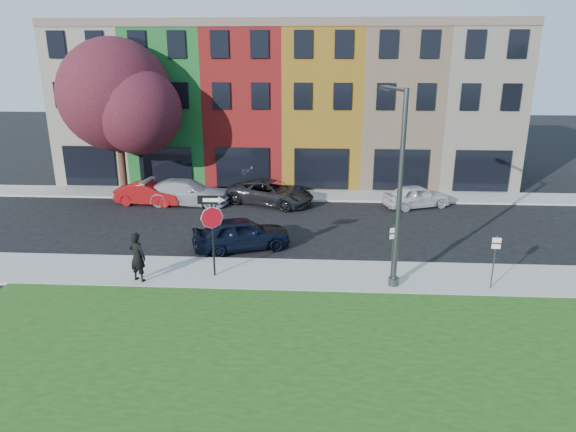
# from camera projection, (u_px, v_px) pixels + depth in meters

# --- Properties ---
(ground) EXTENTS (120.00, 120.00, 0.00)m
(ground) POSITION_uv_depth(u_px,v_px,m) (321.00, 313.00, 17.60)
(ground) COLOR black
(ground) RESTS_ON ground
(sidewalk_near) EXTENTS (40.00, 3.00, 0.12)m
(sidewalk_near) POSITION_uv_depth(u_px,v_px,m) (371.00, 277.00, 20.32)
(sidewalk_near) COLOR gray
(sidewalk_near) RESTS_ON ground
(sidewalk_far) EXTENTS (40.00, 2.40, 0.12)m
(sidewalk_far) POSITION_uv_depth(u_px,v_px,m) (273.00, 195.00, 32.01)
(sidewalk_far) COLOR gray
(sidewalk_far) RESTS_ON ground
(rowhouse_block) EXTENTS (30.00, 10.12, 10.00)m
(rowhouse_block) POSITION_uv_depth(u_px,v_px,m) (287.00, 105.00, 36.35)
(rowhouse_block) COLOR beige
(rowhouse_block) RESTS_ON ground
(stop_sign) EXTENTS (1.05, 0.11, 3.28)m
(stop_sign) POSITION_uv_depth(u_px,v_px,m) (212.00, 219.00, 19.60)
(stop_sign) COLOR black
(stop_sign) RESTS_ON sidewalk_near
(man) EXTENTS (1.05, 0.98, 1.96)m
(man) POSITION_uv_depth(u_px,v_px,m) (137.00, 257.00, 19.57)
(man) COLOR black
(man) RESTS_ON sidewalk_near
(sedan_near) EXTENTS (4.59, 5.52, 1.49)m
(sedan_near) POSITION_uv_depth(u_px,v_px,m) (241.00, 234.00, 23.12)
(sedan_near) COLOR black
(sedan_near) RESTS_ON ground
(parked_car_red) EXTENTS (2.01, 4.16, 1.30)m
(parked_car_red) POSITION_uv_depth(u_px,v_px,m) (150.00, 194.00, 30.03)
(parked_car_red) COLOR maroon
(parked_car_red) RESTS_ON ground
(parked_car_silver) EXTENTS (2.55, 5.22, 1.46)m
(parked_car_silver) POSITION_uv_depth(u_px,v_px,m) (187.00, 192.00, 30.04)
(parked_car_silver) COLOR #A8A7AC
(parked_car_silver) RESTS_ON ground
(parked_car_dark) EXTENTS (5.93, 6.74, 1.41)m
(parked_car_dark) POSITION_uv_depth(u_px,v_px,m) (271.00, 192.00, 30.04)
(parked_car_dark) COLOR black
(parked_car_dark) RESTS_ON ground
(parked_car_white) EXTENTS (4.08, 4.88, 1.32)m
(parked_car_white) POSITION_uv_depth(u_px,v_px,m) (417.00, 196.00, 29.47)
(parked_car_white) COLOR silver
(parked_car_white) RESTS_ON ground
(street_lamp) EXTENTS (0.87, 2.54, 7.30)m
(street_lamp) POSITION_uv_depth(u_px,v_px,m) (397.00, 190.00, 18.56)
(street_lamp) COLOR #404345
(street_lamp) RESTS_ON sidewalk_near
(parking_sign_a) EXTENTS (0.31, 0.15, 2.41)m
(parking_sign_a) POSITION_uv_depth(u_px,v_px,m) (393.00, 248.00, 19.08)
(parking_sign_a) COLOR #404345
(parking_sign_a) RESTS_ON sidewalk_near
(parking_sign_b) EXTENTS (0.32, 0.08, 2.09)m
(parking_sign_b) POSITION_uv_depth(u_px,v_px,m) (495.00, 255.00, 18.82)
(parking_sign_b) COLOR #404345
(parking_sign_b) RESTS_ON sidewalk_near
(tree_purple) EXTENTS (7.96, 6.96, 9.33)m
(tree_purple) POSITION_uv_depth(u_px,v_px,m) (118.00, 98.00, 30.42)
(tree_purple) COLOR black
(tree_purple) RESTS_ON sidewalk_far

